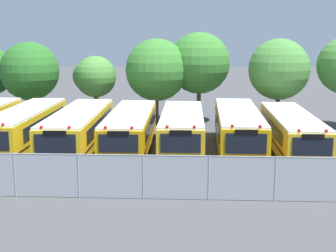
{
  "coord_description": "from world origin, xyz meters",
  "views": [
    {
      "loc": [
        3.8,
        -28.79,
        7.01
      ],
      "look_at": [
        2.29,
        0.0,
        1.6
      ],
      "focal_mm": 52.02,
      "sensor_mm": 36.0,
      "label": 1
    }
  ],
  "objects": [
    {
      "name": "school_bus_6",
      "position": [
        9.68,
        0.06,
        1.32
      ],
      "size": [
        2.53,
        11.08,
        2.5
      ],
      "rotation": [
        0.0,
        0.0,
        3.13
      ],
      "color": "yellow",
      "rests_on": "ground_plane"
    },
    {
      "name": "chainlink_fence",
      "position": [
        0.26,
        -8.7,
        1.03
      ],
      "size": [
        25.45,
        0.07,
        1.99
      ],
      "color": "#9EA0A3",
      "rests_on": "ground_plane"
    },
    {
      "name": "tree_2",
      "position": [
        -4.22,
        9.81,
        3.72
      ],
      "size": [
        3.57,
        3.3,
        5.38
      ],
      "color": "#4C3823",
      "rests_on": "ground_plane"
    },
    {
      "name": "tree_4",
      "position": [
        4.18,
        10.88,
        4.72
      ],
      "size": [
        4.96,
        4.96,
        7.26
      ],
      "color": "#4C3823",
      "rests_on": "ground_plane"
    },
    {
      "name": "school_bus_5",
      "position": [
        6.5,
        0.07,
        1.43
      ],
      "size": [
        2.71,
        11.35,
        2.71
      ],
      "rotation": [
        0.0,
        0.0,
        3.12
      ],
      "color": "#EAA80C",
      "rests_on": "ground_plane"
    },
    {
      "name": "ground_plane",
      "position": [
        0.0,
        0.0,
        0.0
      ],
      "size": [
        160.0,
        160.0,
        0.0
      ],
      "primitive_type": "plane",
      "color": "#424244"
    },
    {
      "name": "tree_3",
      "position": [
        0.91,
        9.75,
        4.33
      ],
      "size": [
        4.94,
        4.94,
        6.75
      ],
      "color": "#4C3823",
      "rests_on": "ground_plane"
    },
    {
      "name": "tree_1",
      "position": [
        -9.03,
        8.96,
        4.17
      ],
      "size": [
        4.61,
        4.61,
        6.51
      ],
      "color": "#4C3823",
      "rests_on": "ground_plane"
    },
    {
      "name": "school_bus_1",
      "position": [
        -6.46,
        -0.03,
        1.41
      ],
      "size": [
        2.56,
        11.1,
        2.68
      ],
      "rotation": [
        0.0,
        0.0,
        3.16
      ],
      "color": "yellow",
      "rests_on": "ground_plane"
    },
    {
      "name": "school_bus_2",
      "position": [
        -3.15,
        -0.02,
        1.38
      ],
      "size": [
        2.84,
        11.56,
        2.6
      ],
      "rotation": [
        0.0,
        0.0,
        3.16
      ],
      "color": "yellow",
      "rests_on": "ground_plane"
    },
    {
      "name": "school_bus_3",
      "position": [
        -0.01,
        0.16,
        1.34
      ],
      "size": [
        2.67,
        11.11,
        2.54
      ],
      "rotation": [
        0.0,
        0.0,
        3.16
      ],
      "color": "#EAA80C",
      "rests_on": "ground_plane"
    },
    {
      "name": "tree_5",
      "position": [
        10.28,
        8.52,
        4.46
      ],
      "size": [
        4.62,
        4.62,
        6.76
      ],
      "color": "#4C3823",
      "rests_on": "ground_plane"
    },
    {
      "name": "school_bus_4",
      "position": [
        3.15,
        -0.23,
        1.38
      ],
      "size": [
        2.59,
        10.31,
        2.61
      ],
      "rotation": [
        0.0,
        0.0,
        3.15
      ],
      "color": "yellow",
      "rests_on": "ground_plane"
    }
  ]
}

